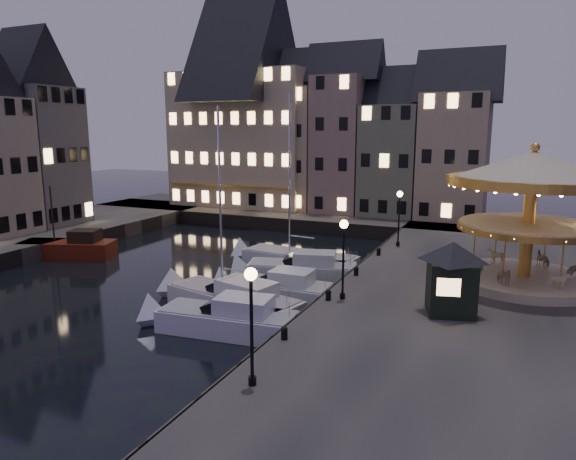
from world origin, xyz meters
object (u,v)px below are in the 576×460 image
at_px(motorboat_b, 221,320).
at_px(ticket_kiosk, 452,265).
at_px(streetlamp_c, 399,210).
at_px(bollard_b, 328,295).
at_px(motorboat_d, 274,289).
at_px(bollard_d, 379,251).
at_px(streetlamp_b, 343,248).
at_px(motorboat_f, 293,259).
at_px(streetlamp_a, 251,310).
at_px(motorboat_c, 228,299).
at_px(bollard_c, 356,271).
at_px(carousel, 532,193).
at_px(bollard_a, 284,332).
at_px(red_fishing_boat, 70,249).
at_px(motorboat_e, 296,270).

relative_size(motorboat_b, ticket_kiosk, 2.06).
distance_m(streetlamp_c, ticket_kiosk, 14.42).
relative_size(bollard_b, motorboat_d, 0.08).
height_order(bollard_d, motorboat_b, motorboat_b).
relative_size(streetlamp_c, ticket_kiosk, 1.05).
distance_m(streetlamp_b, bollard_b, 2.54).
bearing_deg(motorboat_d, motorboat_f, 105.14).
bearing_deg(bollard_d, streetlamp_a, -88.28).
xyz_separation_m(streetlamp_c, motorboat_c, (-6.39, -14.30, -3.34)).
xyz_separation_m(motorboat_b, motorboat_c, (-1.27, 2.87, 0.04)).
height_order(bollard_b, ticket_kiosk, ticket_kiosk).
distance_m(streetlamp_a, bollard_c, 14.71).
height_order(bollard_c, carousel, carousel).
height_order(motorboat_c, ticket_kiosk, motorboat_c).
bearing_deg(ticket_kiosk, bollard_b, -174.09).
xyz_separation_m(streetlamp_a, streetlamp_b, (0.00, 10.00, 0.00)).
bearing_deg(bollard_c, motorboat_b, -118.96).
distance_m(bollard_a, motorboat_d, 8.98).
height_order(bollard_d, motorboat_c, motorboat_c).
xyz_separation_m(streetlamp_c, motorboat_f, (-6.83, -4.24, -3.49)).
height_order(streetlamp_c, bollard_d, streetlamp_c).
xyz_separation_m(motorboat_b, red_fishing_boat, (-18.92, 8.30, 0.05)).
bearing_deg(bollard_d, motorboat_f, -173.21).
distance_m(bollard_c, motorboat_c, 7.90).
bearing_deg(bollard_a, motorboat_d, 118.30).
relative_size(bollard_c, motorboat_d, 0.08).
height_order(streetlamp_b, bollard_a, streetlamp_b).
bearing_deg(motorboat_e, bollard_a, -69.06).
bearing_deg(streetlamp_b, bollard_c, 97.59).
bearing_deg(bollard_c, carousel, 13.74).
bearing_deg(bollard_c, red_fishing_boat, 179.67).
xyz_separation_m(streetlamp_a, bollard_a, (-0.60, 4.00, -2.41)).
distance_m(motorboat_e, motorboat_f, 3.34).
bearing_deg(motorboat_d, motorboat_b, -92.97).
bearing_deg(bollard_b, motorboat_e, 124.70).
relative_size(streetlamp_a, streetlamp_c, 1.00).
xyz_separation_m(motorboat_c, red_fishing_boat, (-17.65, 5.43, 0.01)).
xyz_separation_m(motorboat_d, ticket_kiosk, (10.18, -1.75, 3.01)).
relative_size(streetlamp_b, motorboat_d, 0.58).
height_order(motorboat_f, carousel, motorboat_f).
distance_m(bollard_b, ticket_kiosk, 6.32).
bearing_deg(motorboat_f, carousel, -9.20).
relative_size(streetlamp_c, motorboat_c, 0.34).
distance_m(streetlamp_c, motorboat_b, 18.23).
height_order(motorboat_b, carousel, carousel).
height_order(bollard_d, red_fishing_boat, red_fishing_boat).
bearing_deg(bollard_b, motorboat_c, -177.06).
bearing_deg(motorboat_c, motorboat_b, -66.07).
bearing_deg(streetlamp_b, motorboat_b, -144.39).
distance_m(streetlamp_b, streetlamp_c, 13.50).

